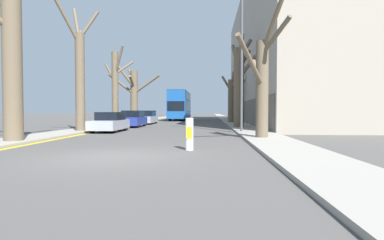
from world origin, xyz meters
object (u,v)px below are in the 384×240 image
(street_tree_right_0, at_px, (262,82))
(double_decker_bus, at_px, (180,104))
(street_tree_left_2, at_px, (115,87))
(traffic_bollard, at_px, (189,134))
(street_tree_left_1, at_px, (79,73))
(parked_car_0, at_px, (110,122))
(parked_car_1, at_px, (133,119))
(street_tree_right_1, at_px, (239,83))
(parked_car_2, at_px, (147,118))
(street_tree_left_3, at_px, (133,93))
(lamp_post, at_px, (240,57))
(street_tree_right_2, at_px, (232,98))
(street_tree_left_0, at_px, (10,46))

(street_tree_right_0, distance_m, double_decker_bus, 31.04)
(street_tree_left_2, height_order, traffic_bollard, street_tree_left_2)
(street_tree_left_1, xyz_separation_m, parked_car_0, (1.78, 0.74, -3.31))
(traffic_bollard, bearing_deg, street_tree_left_1, 132.81)
(parked_car_1, bearing_deg, street_tree_right_1, -7.81)
(street_tree_left_2, relative_size, street_tree_right_1, 0.96)
(street_tree_right_0, bearing_deg, street_tree_left_1, 158.52)
(street_tree_left_2, relative_size, parked_car_2, 1.58)
(street_tree_left_3, relative_size, street_tree_right_0, 1.02)
(street_tree_left_3, bearing_deg, street_tree_right_0, -59.32)
(street_tree_left_3, distance_m, traffic_bollard, 24.82)
(street_tree_left_1, height_order, lamp_post, street_tree_left_1)
(street_tree_left_3, bearing_deg, parked_car_2, -46.45)
(double_decker_bus, bearing_deg, street_tree_left_1, -99.11)
(street_tree_right_1, bearing_deg, street_tree_right_2, 89.56)
(street_tree_left_2, bearing_deg, street_tree_left_3, 91.59)
(street_tree_left_2, xyz_separation_m, double_decker_bus, (4.11, 18.27, -1.20))
(street_tree_left_1, height_order, street_tree_left_2, street_tree_left_1)
(traffic_bollard, bearing_deg, lamp_post, 72.47)
(street_tree_left_1, height_order, street_tree_left_3, street_tree_left_1)
(street_tree_left_1, height_order, street_tree_right_2, street_tree_left_1)
(parked_car_1, bearing_deg, double_decker_bus, 82.93)
(street_tree_left_2, height_order, street_tree_right_2, street_tree_left_2)
(street_tree_left_3, height_order, parked_car_1, street_tree_left_3)
(street_tree_right_0, relative_size, double_decker_bus, 0.60)
(street_tree_right_1, bearing_deg, traffic_bollard, -102.81)
(parked_car_2, bearing_deg, lamp_post, -55.17)
(street_tree_right_0, xyz_separation_m, parked_car_2, (-9.44, 17.14, -2.19))
(street_tree_right_2, relative_size, lamp_post, 0.66)
(street_tree_left_0, height_order, parked_car_2, street_tree_left_0)
(street_tree_left_2, height_order, street_tree_left_3, street_tree_left_2)
(parked_car_0, relative_size, parked_car_1, 0.96)
(street_tree_left_3, bearing_deg, traffic_bollard, -70.92)
(street_tree_left_0, height_order, double_decker_bus, street_tree_left_0)
(parked_car_0, bearing_deg, street_tree_right_0, -28.62)
(street_tree_right_0, height_order, lamp_post, lamp_post)
(parked_car_2, xyz_separation_m, lamp_post, (8.81, -12.66, 4.22))
(double_decker_bus, xyz_separation_m, traffic_bollard, (3.74, -34.31, -1.85))
(parked_car_0, xyz_separation_m, traffic_bollard, (6.10, -9.24, -0.05))
(street_tree_right_0, bearing_deg, street_tree_left_3, 120.68)
(parked_car_0, bearing_deg, street_tree_left_1, -157.59)
(double_decker_bus, bearing_deg, parked_car_0, -95.37)
(street_tree_right_0, relative_size, parked_car_0, 1.71)
(street_tree_left_0, bearing_deg, parked_car_0, 75.20)
(street_tree_right_0, distance_m, parked_car_0, 10.98)
(street_tree_left_0, bearing_deg, double_decker_bus, 82.45)
(street_tree_left_1, bearing_deg, double_decker_bus, 80.89)
(street_tree_right_1, xyz_separation_m, lamp_post, (-0.49, -5.48, 1.14))
(street_tree_left_1, bearing_deg, street_tree_right_2, 53.63)
(street_tree_left_0, relative_size, lamp_post, 1.12)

